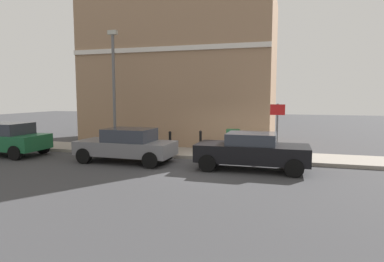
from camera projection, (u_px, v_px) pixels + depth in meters
The scene contains 11 objects.
ground at pixel (213, 165), 12.98m from camera, with size 80.00×80.00×0.00m, color #38383A.
sidewalk at pixel (108, 149), 16.62m from camera, with size 2.28×30.00×0.15m, color gray.
corner_building at pixel (186, 71), 20.05m from camera, with size 7.54×10.57×8.62m.
car_black at pixel (252, 151), 12.14m from camera, with size 1.81×4.13×1.39m.
car_grey at pixel (127, 145), 13.54m from camera, with size 1.88×4.13×1.42m.
car_green at pixel (3, 139), 15.16m from camera, with size 1.97×4.16×1.52m.
utility_cabinet at pixel (233, 143), 14.46m from camera, with size 0.46×0.61×1.15m.
bollard_near_cabinet at pixel (201, 141), 14.98m from camera, with size 0.14×0.14×1.04m.
bollard_far_kerb at pixel (170, 142), 14.66m from camera, with size 0.14×0.14×1.04m.
street_sign at pixel (277, 123), 13.49m from camera, with size 0.08×0.60×2.30m.
lamppost at pixel (114, 85), 15.66m from camera, with size 0.20×0.44×5.72m.
Camera 1 is at (-12.49, -2.77, 2.74)m, focal length 30.38 mm.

